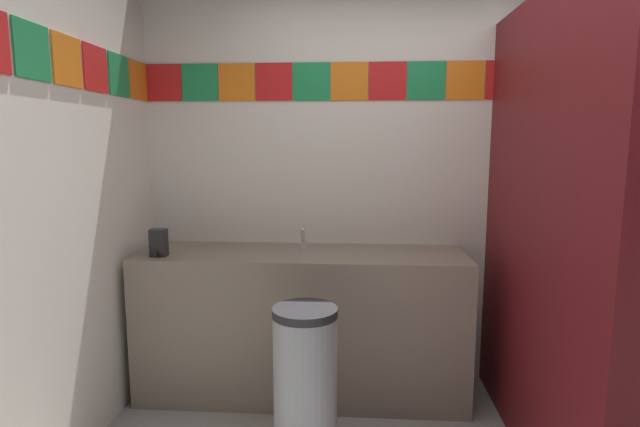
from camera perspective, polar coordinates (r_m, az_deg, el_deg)
name	(u,v)px	position (r m, az deg, el deg)	size (l,w,h in m)	color
wall_back	(442,158)	(3.27, 13.81, 6.18)	(3.79, 0.09, 2.88)	silver
vanity_counter	(302,322)	(3.12, -2.05, -12.36)	(1.96, 0.56, 0.89)	gray
faucet_center	(303,241)	(3.07, -1.92, -3.14)	(0.04, 0.10, 0.14)	silver
soap_dispenser	(159,243)	(3.02, -18.03, -3.21)	(0.09, 0.09, 0.16)	black
stall_divider	(595,244)	(2.39, 29.02, -3.05)	(0.92, 1.58, 2.25)	maroon
toilet	(605,364)	(3.35, 29.90, -14.72)	(0.39, 0.49, 0.74)	white
trash_bin	(305,385)	(2.53, -1.70, -19.10)	(0.31, 0.31, 0.78)	#999EA3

